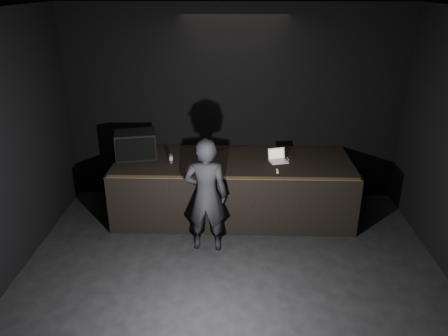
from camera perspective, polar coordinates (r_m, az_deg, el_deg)
name	(u,v)px	position (r m, az deg, el deg)	size (l,w,h in m)	color
ground	(230,323)	(5.59, 0.84, -19.55)	(7.00, 7.00, 0.00)	black
room_walls	(232,169)	(4.47, 0.99, -0.11)	(6.10, 7.10, 3.52)	black
stage_riser	(233,187)	(7.59, 1.17, -2.55)	(4.00, 1.50, 1.00)	black
riser_lip	(233,178)	(6.73, 1.15, -1.29)	(3.92, 0.10, 0.01)	brown
stage_monitor	(136,145)	(7.61, -11.45, 2.99)	(0.76, 0.62, 0.45)	black
cable	(222,149)	(7.89, -0.22, 2.52)	(0.02, 0.02, 1.01)	black
laptop	(278,158)	(7.42, 7.03, 1.32)	(0.35, 0.33, 0.20)	silver
beer_can	(171,158)	(7.33, -6.94, 1.25)	(0.07, 0.07, 0.16)	silver
plastic_cup	(287,161)	(7.33, 8.18, 0.93)	(0.08, 0.08, 0.10)	white
wii_remote	(277,171)	(7.00, 6.98, -0.39)	(0.03, 0.13, 0.02)	silver
person	(206,196)	(6.44, -2.37, -3.62)	(0.65, 0.43, 1.78)	black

